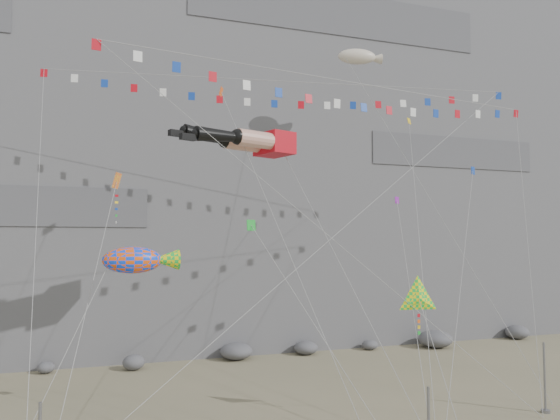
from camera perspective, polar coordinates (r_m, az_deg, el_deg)
name	(u,v)px	position (r m, az deg, el deg)	size (l,w,h in m)	color
cliff	(202,98)	(60.88, -8.13, 11.56)	(80.00, 28.00, 50.00)	slate
talus_boulders	(236,352)	(45.05, -4.60, -14.56)	(60.00, 3.00, 1.20)	#5C5C61
anchor_pole_right	(545,377)	(34.62, 25.92, -15.45)	(0.12, 0.12, 3.81)	slate
legs_kite	(246,141)	(32.58, -3.55, 7.24)	(9.52, 14.64, 20.40)	red
flag_banner_upper	(288,82)	(40.18, 0.79, 13.26)	(32.65, 17.53, 29.72)	red
flag_banner_lower	(351,82)	(34.64, 7.40, 13.10)	(29.66, 8.87, 21.91)	red
harlequin_kite	(117,182)	(30.15, -16.70, 2.87)	(3.68, 8.27, 14.80)	#FB1B36
fish_windsock	(132,260)	(25.09, -15.16, -5.10)	(6.83, 3.10, 10.06)	#EC4D0C
delta_kite	(419,299)	(29.44, 14.31, -8.97)	(3.04, 6.88, 9.23)	yellow
blimp_windsock	(357,57)	(45.39, 8.06, 15.53)	(7.67, 14.36, 27.98)	beige
small_kite_a	(223,96)	(35.58, -5.97, 11.74)	(4.13, 14.61, 23.75)	#FF5915
small_kite_b	(398,204)	(37.81, 12.18, 0.62)	(6.86, 13.61, 18.88)	purple
small_kite_c	(253,228)	(27.40, -2.87, -1.86)	(4.73, 9.39, 13.98)	green
small_kite_d	(410,127)	(41.70, 13.39, 8.40)	(8.88, 15.37, 24.97)	yellow
small_kite_e	(473,174)	(38.94, 19.48, 3.56)	(10.26, 10.21, 19.57)	#1238A0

